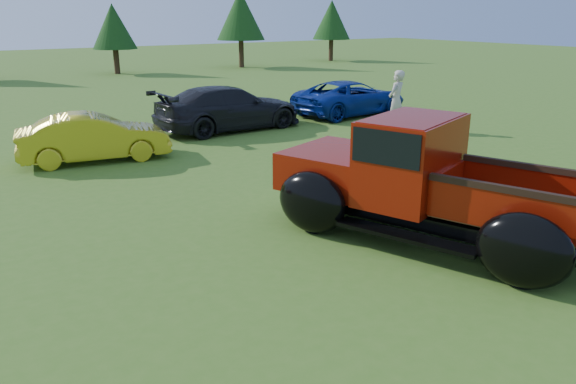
{
  "coord_description": "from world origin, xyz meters",
  "views": [
    {
      "loc": [
        -5.31,
        -7.35,
        3.85
      ],
      "look_at": [
        -0.31,
        0.2,
        0.94
      ],
      "focal_mm": 35.0,
      "sensor_mm": 36.0,
      "label": 1
    }
  ],
  "objects_px": {
    "spectator": "(396,100)",
    "show_car_blue": "(350,98)",
    "tree_far_east": "(332,20)",
    "show_car_yellow": "(94,137)",
    "tree_mid_right": "(113,27)",
    "show_car_grey": "(229,108)",
    "tree_east": "(240,15)",
    "pickup_truck": "(409,179)"
  },
  "relations": [
    {
      "from": "show_car_yellow",
      "to": "show_car_blue",
      "type": "relative_size",
      "value": 0.82
    },
    {
      "from": "tree_mid_right",
      "to": "show_car_yellow",
      "type": "bearing_deg",
      "value": -108.7
    },
    {
      "from": "pickup_truck",
      "to": "show_car_grey",
      "type": "bearing_deg",
      "value": 60.07
    },
    {
      "from": "pickup_truck",
      "to": "spectator",
      "type": "height_order",
      "value": "pickup_truck"
    },
    {
      "from": "tree_far_east",
      "to": "show_car_yellow",
      "type": "height_order",
      "value": "tree_far_east"
    },
    {
      "from": "spectator",
      "to": "tree_east",
      "type": "bearing_deg",
      "value": -127.94
    },
    {
      "from": "tree_mid_right",
      "to": "spectator",
      "type": "height_order",
      "value": "tree_mid_right"
    },
    {
      "from": "tree_east",
      "to": "pickup_truck",
      "type": "relative_size",
      "value": 0.89
    },
    {
      "from": "show_car_blue",
      "to": "spectator",
      "type": "height_order",
      "value": "spectator"
    },
    {
      "from": "tree_far_east",
      "to": "show_car_blue",
      "type": "distance_m",
      "value": 25.88
    },
    {
      "from": "show_car_yellow",
      "to": "show_car_blue",
      "type": "height_order",
      "value": "show_car_blue"
    },
    {
      "from": "tree_far_east",
      "to": "show_car_blue",
      "type": "relative_size",
      "value": 1.01
    },
    {
      "from": "tree_mid_right",
      "to": "tree_far_east",
      "type": "bearing_deg",
      "value": 1.59
    },
    {
      "from": "tree_mid_right",
      "to": "show_car_grey",
      "type": "relative_size",
      "value": 0.86
    },
    {
      "from": "pickup_truck",
      "to": "tree_east",
      "type": "bearing_deg",
      "value": 45.86
    },
    {
      "from": "show_car_blue",
      "to": "spectator",
      "type": "distance_m",
      "value": 3.3
    },
    {
      "from": "tree_east",
      "to": "spectator",
      "type": "xyz_separation_m",
      "value": [
        -6.8,
        -23.05,
        -2.65
      ]
    },
    {
      "from": "spectator",
      "to": "show_car_blue",
      "type": "bearing_deg",
      "value": -123.34
    },
    {
      "from": "tree_east",
      "to": "pickup_truck",
      "type": "bearing_deg",
      "value": -113.72
    },
    {
      "from": "show_car_yellow",
      "to": "show_car_grey",
      "type": "xyz_separation_m",
      "value": [
        5.0,
        1.76,
        0.1
      ]
    },
    {
      "from": "pickup_truck",
      "to": "spectator",
      "type": "bearing_deg",
      "value": 27.09
    },
    {
      "from": "show_car_yellow",
      "to": "spectator",
      "type": "distance_m",
      "value": 9.81
    },
    {
      "from": "show_car_yellow",
      "to": "tree_mid_right",
      "type": "bearing_deg",
      "value": -9.08
    },
    {
      "from": "tree_far_east",
      "to": "show_car_grey",
      "type": "height_order",
      "value": "tree_far_east"
    },
    {
      "from": "show_car_grey",
      "to": "show_car_blue",
      "type": "distance_m",
      "value": 5.37
    },
    {
      "from": "tree_far_east",
      "to": "pickup_truck",
      "type": "bearing_deg",
      "value": -125.58
    },
    {
      "from": "tree_east",
      "to": "show_car_blue",
      "type": "bearing_deg",
      "value": -107.16
    },
    {
      "from": "show_car_grey",
      "to": "spectator",
      "type": "distance_m",
      "value": 5.67
    },
    {
      "from": "tree_far_east",
      "to": "tree_mid_right",
      "type": "bearing_deg",
      "value": -178.41
    },
    {
      "from": "pickup_truck",
      "to": "show_car_grey",
      "type": "distance_m",
      "value": 10.29
    },
    {
      "from": "tree_mid_right",
      "to": "show_car_blue",
      "type": "height_order",
      "value": "tree_mid_right"
    },
    {
      "from": "tree_mid_right",
      "to": "show_car_grey",
      "type": "xyz_separation_m",
      "value": [
        -2.5,
        -20.39,
        -2.23
      ]
    },
    {
      "from": "tree_far_east",
      "to": "show_car_blue",
      "type": "height_order",
      "value": "tree_far_east"
    },
    {
      "from": "show_car_grey",
      "to": "tree_east",
      "type": "bearing_deg",
      "value": -32.43
    },
    {
      "from": "tree_far_east",
      "to": "pickup_truck",
      "type": "height_order",
      "value": "tree_far_east"
    },
    {
      "from": "tree_far_east",
      "to": "show_car_grey",
      "type": "bearing_deg",
      "value": -134.46
    },
    {
      "from": "tree_far_east",
      "to": "show_car_grey",
      "type": "relative_size",
      "value": 0.93
    },
    {
      "from": "show_car_yellow",
      "to": "show_car_blue",
      "type": "bearing_deg",
      "value": -70.45
    },
    {
      "from": "tree_mid_right",
      "to": "tree_east",
      "type": "distance_m",
      "value": 9.04
    },
    {
      "from": "spectator",
      "to": "show_car_yellow",
      "type": "bearing_deg",
      "value": -29.71
    },
    {
      "from": "tree_mid_right",
      "to": "show_car_blue",
      "type": "relative_size",
      "value": 0.93
    },
    {
      "from": "tree_east",
      "to": "spectator",
      "type": "distance_m",
      "value": 24.18
    }
  ]
}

